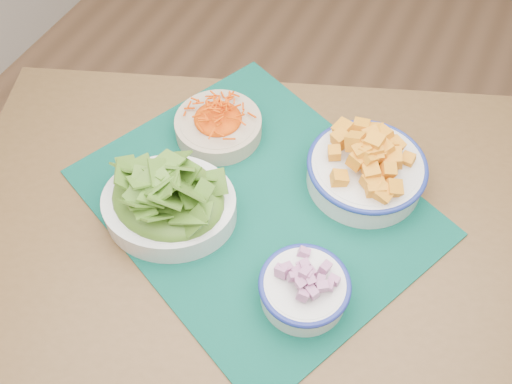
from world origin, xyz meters
TOP-DOWN VIEW (x-y plane):
  - ground at (0.00, 0.00)m, footprint 4.00×4.00m
  - table at (-0.25, -0.24)m, footprint 1.35×1.13m
  - placemat at (-0.28, -0.20)m, footprint 0.76×0.70m
  - carrot_bowl at (-0.42, -0.07)m, footprint 0.23×0.23m
  - squash_bowl at (-0.11, -0.06)m, footprint 0.28×0.28m
  - lettuce_bowl at (-0.41, -0.29)m, footprint 0.30×0.28m
  - onion_bowl at (-0.12, -0.34)m, footprint 0.16×0.16m

SIDE VIEW (x-z plane):
  - ground at x=0.00m, z-range 0.00..0.00m
  - table at x=-0.25m, z-range 0.27..1.02m
  - placemat at x=-0.28m, z-range 0.75..0.75m
  - carrot_bowl at x=-0.42m, z-range 0.75..0.82m
  - onion_bowl at x=-0.12m, z-range 0.75..0.83m
  - squash_bowl at x=-0.11m, z-range 0.75..0.86m
  - lettuce_bowl at x=-0.41m, z-range 0.75..0.87m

